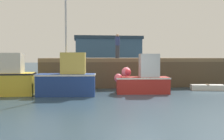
# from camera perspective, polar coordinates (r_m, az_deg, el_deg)

# --- Properties ---
(ground) EXTENTS (120.00, 160.00, 0.10)m
(ground) POSITION_cam_1_polar(r_m,az_deg,el_deg) (12.31, 5.36, -6.87)
(ground) COLOR #283D4C
(pier) EXTENTS (13.34, 6.27, 1.94)m
(pier) POSITION_cam_1_polar(r_m,az_deg,el_deg) (19.43, 5.02, 1.58)
(pier) COLOR brown
(pier) RESTS_ON ground
(fishing_boat_near_left) EXTENTS (3.63, 1.43, 4.49)m
(fishing_boat_near_left) POSITION_cam_1_polar(r_m,az_deg,el_deg) (14.94, -23.07, -1.78)
(fishing_boat_near_left) COLOR gold
(fishing_boat_near_left) RESTS_ON ground
(fishing_boat_near_right) EXTENTS (3.16, 1.54, 5.11)m
(fishing_boat_near_right) POSITION_cam_1_polar(r_m,az_deg,el_deg) (13.89, -9.63, -1.99)
(fishing_boat_near_right) COLOR navy
(fishing_boat_near_right) RESTS_ON ground
(fishing_boat_mid) EXTENTS (3.12, 1.43, 2.21)m
(fishing_boat_mid) POSITION_cam_1_polar(r_m,az_deg,el_deg) (14.61, 6.79, -1.89)
(fishing_boat_mid) COLOR maroon
(fishing_boat_mid) RESTS_ON ground
(rowboat) EXTENTS (2.05, 1.10, 0.37)m
(rowboat) POSITION_cam_1_polar(r_m,az_deg,el_deg) (16.96, 20.12, -3.59)
(rowboat) COLOR silver
(rowboat) RESTS_ON ground
(dockworker) EXTENTS (0.34, 0.34, 1.70)m
(dockworker) POSITION_cam_1_polar(r_m,az_deg,el_deg) (18.36, 1.21, 5.30)
(dockworker) COLOR #2D3342
(dockworker) RESTS_ON pier
(warehouse) EXTENTS (10.75, 6.46, 5.29)m
(warehouse) POSITION_cam_1_polar(r_m,az_deg,el_deg) (43.22, -1.05, 3.77)
(warehouse) COLOR #385675
(warehouse) RESTS_ON ground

